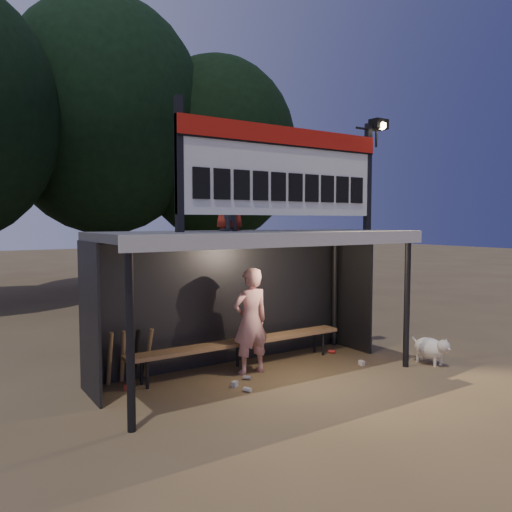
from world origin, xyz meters
The scene contains 12 objects.
ground centered at (0.00, 0.00, 0.00)m, with size 80.00×80.00×0.00m, color brown.
player centered at (-0.01, 0.24, 0.86)m, with size 0.63×0.41×1.73m, color silver.
child_a centered at (-0.38, 0.41, 2.79)m, with size 0.46×0.36×0.95m, color slate.
child_b centered at (-0.19, 0.58, 2.88)m, with size 0.54×0.35×1.11m, color #A9291A.
dugout_shelter centered at (0.00, 0.24, 1.85)m, with size 5.10×2.08×2.32m.
scoreboard_assembly centered at (0.56, -0.01, 3.32)m, with size 4.10×0.27×1.99m.
bench centered at (0.00, 0.55, 0.43)m, with size 4.00×0.35×0.48m.
tree_mid centered at (1.00, 11.50, 6.17)m, with size 7.22×7.22×10.36m.
tree_right centered at (5.00, 10.50, 5.19)m, with size 6.08×6.08×8.72m.
dog centered at (2.89, -1.03, 0.28)m, with size 0.36×0.81×0.49m.
bats centered at (-1.83, 0.82, 0.43)m, with size 0.68×0.35×0.84m.
litter centered at (0.06, -0.03, 0.04)m, with size 4.01×1.15×0.08m.
Camera 1 is at (-4.30, -6.49, 2.48)m, focal length 35.00 mm.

